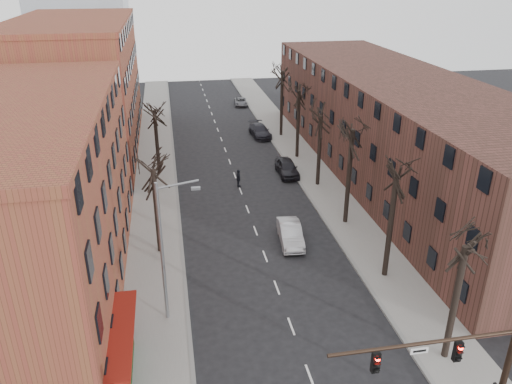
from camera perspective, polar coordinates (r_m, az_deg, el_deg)
sidewalk_left at (r=53.61m, az=-11.40°, el=2.58°), size 4.00×90.00×0.15m
sidewalk_right at (r=55.46m, az=5.35°, el=3.70°), size 4.00×90.00×0.15m
building_left_near at (r=34.25m, az=-25.79°, el=-1.43°), size 12.00×26.00×12.00m
building_left_far at (r=61.04m, az=-19.57°, el=11.13°), size 12.00×28.00×14.00m
building_right at (r=52.22m, az=15.59°, el=7.30°), size 12.00×50.00×10.00m
awning_left at (r=28.76m, az=-14.50°, el=-19.25°), size 1.20×7.00×0.15m
hedge at (r=27.60m, az=-14.98°, el=-19.69°), size 0.80×6.00×1.00m
tree_right_a at (r=30.50m, az=20.68°, el=-17.26°), size 5.20×5.20×10.00m
tree_right_b at (r=36.02m, az=14.43°, el=-9.29°), size 5.20×5.20×10.80m
tree_right_c at (r=42.35m, az=10.13°, el=-3.49°), size 5.20×5.20×11.60m
tree_right_d at (r=49.16m, az=7.02°, el=0.76°), size 5.20×5.20×10.00m
tree_right_e at (r=56.28m, az=4.69°, el=3.96°), size 5.20×5.20×10.80m
tree_right_f at (r=63.62m, az=2.87°, el=6.43°), size 5.20×5.20×11.60m
tree_left_a at (r=38.29m, az=-10.86°, el=-6.75°), size 5.20×5.20×9.50m
tree_left_b at (r=52.70m, az=-10.96°, el=2.14°), size 5.20×5.20×9.50m
signal_mast_arm at (r=23.65m, az=23.74°, el=-17.77°), size 8.14×0.30×7.20m
streetlight at (r=28.84m, az=-10.40°, el=-6.22°), size 2.45×0.22×9.03m
silver_sedan at (r=38.58m, az=3.95°, el=-4.76°), size 2.04×4.77×1.53m
parked_car_near at (r=51.13m, az=3.57°, el=2.82°), size 1.91×4.70×1.60m
parked_car_mid at (r=63.11m, az=0.45°, el=7.02°), size 2.44×5.25×1.48m
parked_car_far at (r=78.18m, az=-1.75°, el=10.26°), size 2.14×4.12×1.11m
pedestrian_crossing at (r=48.06m, az=-2.02°, el=1.55°), size 0.52×1.09×1.81m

